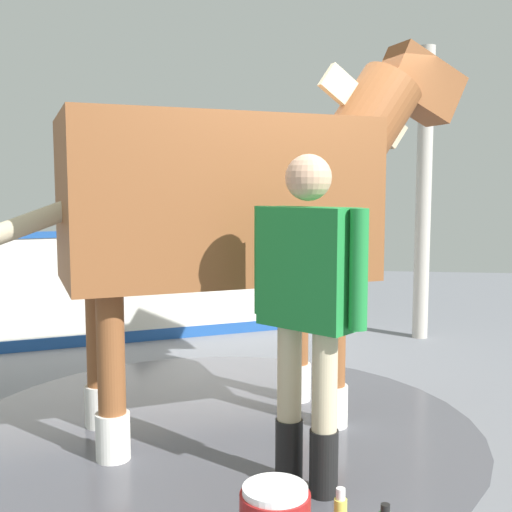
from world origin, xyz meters
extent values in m
cube|color=slate|center=(0.00, 0.00, -0.01)|extent=(16.00, 16.00, 0.02)
cylinder|color=#4C4C54|center=(0.20, -0.21, 0.00)|extent=(3.48, 3.48, 0.00)
cube|color=silver|center=(-2.03, -1.41, 0.55)|extent=(2.11, 3.84, 1.10)
cube|color=#1E4C99|center=(-2.03, -1.41, 1.13)|extent=(2.13, 3.86, 0.06)
cube|color=#1E4C99|center=(-2.03, -1.41, 0.06)|extent=(2.12, 3.85, 0.12)
cylinder|color=#B7B2A8|center=(-2.56, 1.48, 1.51)|extent=(0.16, 0.16, 3.02)
cube|color=brown|center=(0.20, -0.21, 1.51)|extent=(1.80, 2.16, 1.02)
cylinder|color=brown|center=(-0.39, 0.30, 0.50)|extent=(0.16, 0.16, 1.00)
cylinder|color=silver|center=(-0.39, 0.30, 0.14)|extent=(0.20, 0.20, 0.28)
cylinder|color=brown|center=(0.10, 0.56, 0.50)|extent=(0.16, 0.16, 1.00)
cylinder|color=silver|center=(0.10, 0.56, 0.14)|extent=(0.20, 0.20, 0.28)
cylinder|color=brown|center=(0.29, -0.97, 0.50)|extent=(0.16, 0.16, 1.00)
cylinder|color=silver|center=(0.29, -0.97, 0.14)|extent=(0.20, 0.20, 0.28)
cylinder|color=brown|center=(0.78, -0.71, 0.50)|extent=(0.16, 0.16, 1.00)
cylinder|color=silver|center=(0.78, -0.71, 0.14)|extent=(0.20, 0.20, 0.28)
cylinder|color=brown|center=(-0.32, 0.75, 1.99)|extent=(0.80, 0.95, 0.92)
cube|color=#C6B793|center=(-0.32, 0.75, 2.14)|extent=(0.38, 0.64, 0.56)
cube|color=brown|center=(-0.53, 1.15, 2.32)|extent=(0.56, 0.71, 0.56)
cylinder|color=#C6B793|center=(0.69, -1.13, 1.41)|extent=(0.44, 0.67, 0.35)
cylinder|color=black|center=(1.06, 0.52, 0.17)|extent=(0.15, 0.15, 0.35)
cylinder|color=#C6B793|center=(1.06, 0.52, 0.61)|extent=(0.13, 0.13, 0.52)
cylinder|color=black|center=(0.94, 0.33, 0.17)|extent=(0.15, 0.15, 0.35)
cylinder|color=#C6B793|center=(0.94, 0.33, 0.61)|extent=(0.13, 0.13, 0.52)
cube|color=#1E7F38|center=(1.00, 0.43, 1.18)|extent=(0.47, 0.54, 0.62)
cylinder|color=#1E7F38|center=(1.17, 0.68, 1.19)|extent=(0.09, 0.09, 0.59)
cylinder|color=#1E7F38|center=(0.83, 0.18, 1.19)|extent=(0.09, 0.09, 0.59)
sphere|color=tan|center=(1.00, 0.43, 1.64)|extent=(0.24, 0.24, 0.24)
cylinder|color=white|center=(1.68, 0.33, 0.32)|extent=(0.28, 0.28, 0.03)
cylinder|color=white|center=(1.55, 0.60, 0.25)|extent=(0.04, 0.04, 0.05)
cylinder|color=black|center=(1.57, 0.79, 0.21)|extent=(0.04, 0.04, 0.04)
camera|label=1|loc=(4.20, 0.56, 1.58)|focal=44.21mm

